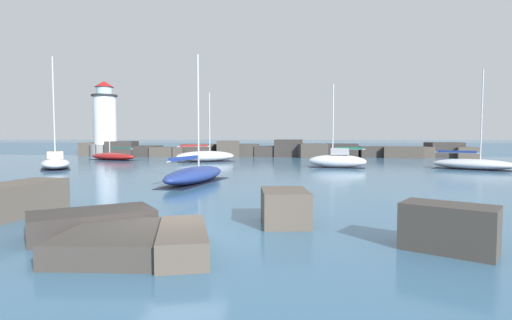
% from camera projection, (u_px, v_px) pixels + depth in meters
% --- Properties ---
extents(ground_plane, '(600.00, 600.00, 0.00)m').
position_uv_depth(ground_plane, '(183.00, 238.00, 12.10)').
color(ground_plane, '#3D6B8E').
extents(open_sea_beyond, '(400.00, 116.00, 0.01)m').
position_uv_depth(open_sea_beyond, '(280.00, 146.00, 118.98)').
color(open_sea_beyond, '#2D5B7F').
rests_on(open_sea_beyond, ground).
extents(breakwater_jetty, '(58.78, 7.17, 2.52)m').
position_uv_depth(breakwater_jetty, '(272.00, 150.00, 59.32)').
color(breakwater_jetty, brown).
rests_on(breakwater_jetty, ground).
extents(lighthouse, '(4.47, 4.47, 11.32)m').
position_uv_depth(lighthouse, '(105.00, 125.00, 60.35)').
color(lighthouse, gray).
rests_on(lighthouse, ground).
extents(foreground_rocks, '(17.24, 8.33, 1.27)m').
position_uv_depth(foreground_rocks, '(141.00, 217.00, 12.76)').
color(foreground_rocks, '#383330').
rests_on(foreground_rocks, ground).
extents(sailboat_moored_0, '(7.10, 5.68, 9.04)m').
position_uv_depth(sailboat_moored_0, '(473.00, 164.00, 36.45)').
color(sailboat_moored_0, silver).
rests_on(sailboat_moored_0, ground).
extents(sailboat_moored_1, '(7.43, 5.48, 8.22)m').
position_uv_depth(sailboat_moored_1, '(205.00, 156.00, 47.49)').
color(sailboat_moored_1, silver).
rests_on(sailboat_moored_1, ground).
extents(sailboat_moored_2, '(4.88, 5.83, 10.25)m').
position_uv_depth(sailboat_moored_2, '(55.00, 163.00, 36.94)').
color(sailboat_moored_2, white).
rests_on(sailboat_moored_2, ground).
extents(sailboat_moored_3, '(5.80, 2.97, 8.02)m').
position_uv_depth(sailboat_moored_3, '(337.00, 160.00, 38.49)').
color(sailboat_moored_3, white).
rests_on(sailboat_moored_3, ground).
extents(sailboat_moored_4, '(3.48, 7.97, 8.42)m').
position_uv_depth(sailboat_moored_4, '(195.00, 175.00, 26.09)').
color(sailboat_moored_4, navy).
rests_on(sailboat_moored_4, ground).
extents(sailboat_moored_5, '(7.55, 4.88, 7.65)m').
position_uv_depth(sailboat_moored_5, '(113.00, 156.00, 50.68)').
color(sailboat_moored_5, maroon).
rests_on(sailboat_moored_5, ground).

